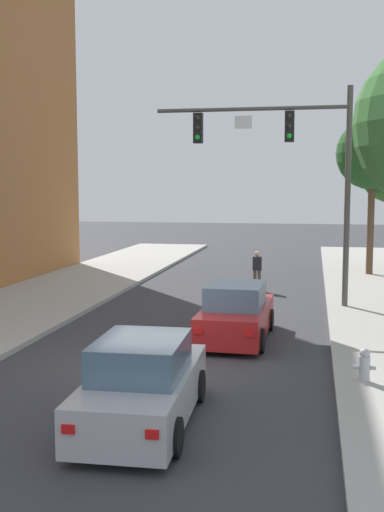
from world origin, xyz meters
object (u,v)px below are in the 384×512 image
object	(u,v)px
fire_hydrant	(364,365)
traffic_signal_mast	(292,155)
car_lead_red	(236,314)
pedestrian_crossing_road	(257,269)
street_tree_third	(373,154)
car_following_silver	(143,385)

from	to	relation	value
fire_hydrant	traffic_signal_mast	bearing A→B (deg)	102.43
traffic_signal_mast	fire_hydrant	world-z (taller)	traffic_signal_mast
car_lead_red	pedestrian_crossing_road	world-z (taller)	pedestrian_crossing_road
traffic_signal_mast	street_tree_third	world-z (taller)	traffic_signal_mast
traffic_signal_mast	car_lead_red	xyz separation A→B (m)	(-1.28, -4.96, -4.63)
street_tree_third	traffic_signal_mast	bearing A→B (deg)	-111.94
traffic_signal_mast	fire_hydrant	distance (m)	10.14
car_lead_red	fire_hydrant	distance (m)	4.92
traffic_signal_mast	pedestrian_crossing_road	world-z (taller)	traffic_signal_mast
pedestrian_crossing_road	fire_hydrant	size ratio (longest dim) A/B	2.28
car_following_silver	street_tree_third	bearing A→B (deg)	74.46
car_lead_red	pedestrian_crossing_road	distance (m)	8.50
traffic_signal_mast	pedestrian_crossing_road	xyz separation A→B (m)	(-1.45, 3.53, -4.44)
car_lead_red	car_following_silver	xyz separation A→B (m)	(-0.87, -6.59, 0.00)
car_lead_red	street_tree_third	bearing A→B (deg)	70.75
traffic_signal_mast	street_tree_third	xyz separation A→B (m)	(3.43, 8.52, 0.43)
car_following_silver	fire_hydrant	xyz separation A→B (m)	(4.07, 2.86, -0.22)
car_lead_red	street_tree_third	distance (m)	15.15
traffic_signal_mast	car_following_silver	distance (m)	12.63
car_lead_red	street_tree_third	xyz separation A→B (m)	(4.71, 13.48, 5.06)
pedestrian_crossing_road	car_lead_red	bearing A→B (deg)	-88.81
street_tree_third	car_lead_red	bearing A→B (deg)	-109.25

